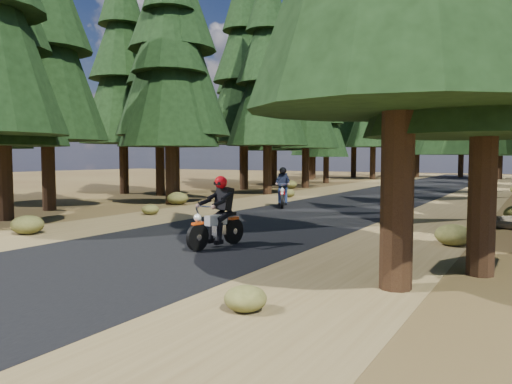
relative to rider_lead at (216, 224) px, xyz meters
The scene contains 8 objects.
ground 2.34m from the rider_lead, 114.67° to the left, with size 120.00×120.00×0.00m, color #432E18.
road 7.15m from the rider_lead, 97.63° to the left, with size 6.00×100.00×0.01m, color black.
shoulder_l 9.00m from the rider_lead, 128.15° to the left, with size 3.20×100.00×0.01m, color brown.
shoulder_r 7.97m from the rider_lead, 62.63° to the left, with size 3.20×100.00×0.01m, color brown.
pine_forest 24.25m from the rider_lead, 92.39° to the left, with size 34.59×55.08×16.32m.
understory_shrubs 9.92m from the rider_lead, 86.53° to the left, with size 15.96×32.56×0.66m.
rider_lead is the anchor object (origin of this frame).
rider_follow 9.91m from the rider_lead, 107.58° to the left, with size 1.35×2.01×1.74m.
Camera 1 is at (7.71, -11.90, 2.18)m, focal length 35.00 mm.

